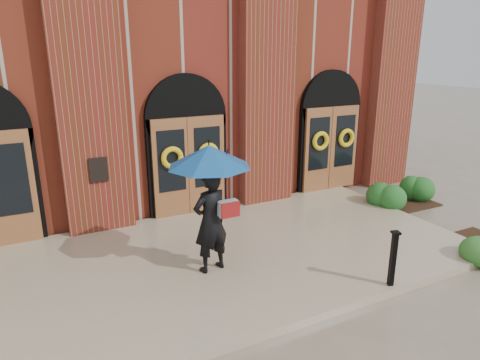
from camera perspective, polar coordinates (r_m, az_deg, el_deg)
ground at (r=9.10m, az=-0.33°, el=-10.69°), size 90.00×90.00×0.00m
landing at (r=9.19m, az=-0.76°, el=-9.89°), size 10.00×5.30×0.15m
church_building at (r=16.42m, az=-14.73°, el=13.85°), size 16.20×12.53×7.00m
man_with_umbrella at (r=7.81m, az=-4.02°, el=-0.64°), size 1.81×1.81×2.45m
metal_post at (r=8.16m, az=19.73°, el=-9.70°), size 0.18×0.18×1.05m
hedge_wall_right at (r=12.61m, az=19.26°, el=-1.97°), size 2.69×1.08×0.69m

